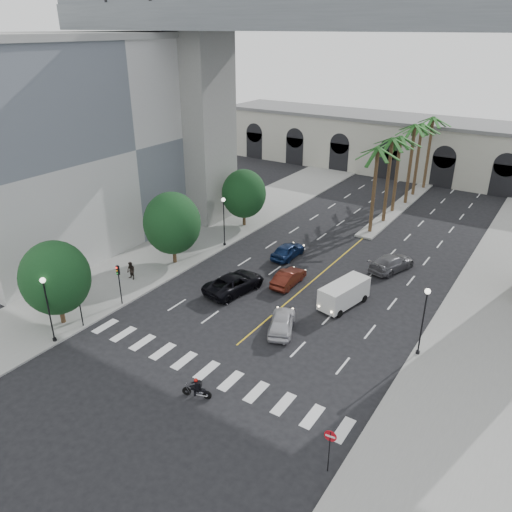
{
  "coord_description": "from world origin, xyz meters",
  "views": [
    {
      "loc": [
        17.72,
        -22.54,
        21.17
      ],
      "look_at": [
        -0.92,
        6.0,
        5.39
      ],
      "focal_mm": 35.0,
      "sensor_mm": 36.0,
      "label": 1
    }
  ],
  "objects": [
    {
      "name": "car_a",
      "position": [
        1.74,
        5.51,
        0.76
      ],
      "size": [
        3.4,
        4.8,
        1.52
      ],
      "primitive_type": "imported",
      "rotation": [
        0.0,
        0.0,
        3.55
      ],
      "color": "silver",
      "rests_on": "ground"
    },
    {
      "name": "lamp_post_left_far",
      "position": [
        -11.4,
        16.0,
        3.22
      ],
      "size": [
        0.4,
        0.4,
        5.35
      ],
      "color": "black",
      "rests_on": "ground"
    },
    {
      "name": "lamp_post_right",
      "position": [
        11.4,
        8.0,
        3.22
      ],
      "size": [
        0.4,
        0.4,
        5.35
      ],
      "color": "black",
      "rests_on": "ground"
    },
    {
      "name": "street_tree_mid",
      "position": [
        -13.0,
        10.0,
        4.21
      ],
      "size": [
        5.44,
        5.44,
        7.21
      ],
      "color": "#382616",
      "rests_on": "ground"
    },
    {
      "name": "palm_d",
      "position": [
        0.15,
        40.0,
        9.65
      ],
      "size": [
        3.2,
        3.2,
        10.9
      ],
      "color": "#47331E",
      "rests_on": "ground"
    },
    {
      "name": "do_not_enter_sign",
      "position": [
        10.5,
        -4.64,
        1.99
      ],
      "size": [
        0.67,
        0.12,
        2.74
      ],
      "rotation": [
        0.0,
        0.0,
        0.12
      ],
      "color": "black",
      "rests_on": "ground"
    },
    {
      "name": "street_tree_near",
      "position": [
        -13.0,
        -3.0,
        4.02
      ],
      "size": [
        5.2,
        5.2,
        6.89
      ],
      "color": "#382616",
      "rests_on": "ground"
    },
    {
      "name": "car_e",
      "position": [
        -4.46,
        17.24,
        0.76
      ],
      "size": [
        1.85,
        4.47,
        1.52
      ],
      "primitive_type": "imported",
      "rotation": [
        0.0,
        0.0,
        3.13
      ],
      "color": "#10234D",
      "rests_on": "ground"
    },
    {
      "name": "pedestrian_a",
      "position": [
        -16.96,
        2.23,
        0.97
      ],
      "size": [
        0.67,
        0.52,
        1.65
      ],
      "primitive_type": "imported",
      "rotation": [
        0.0,
        0.0,
        0.23
      ],
      "color": "black",
      "rests_on": "sidewalk_left"
    },
    {
      "name": "palm_c",
      "position": [
        -0.2,
        36.0,
        8.91
      ],
      "size": [
        3.2,
        3.2,
        10.1
      ],
      "color": "#47331E",
      "rests_on": "ground"
    },
    {
      "name": "motorcycle_rider",
      "position": [
        1.18,
        -3.88,
        0.64
      ],
      "size": [
        1.89,
        0.74,
        1.41
      ],
      "rotation": [
        0.0,
        0.0,
        0.31
      ],
      "color": "black",
      "rests_on": "ground"
    },
    {
      "name": "cargo_van",
      "position": [
        4.14,
        11.49,
        1.16
      ],
      "size": [
        2.8,
        5.16,
        2.08
      ],
      "rotation": [
        0.0,
        0.0,
        -0.21
      ],
      "color": "silver",
      "rests_on": "ground"
    },
    {
      "name": "building_left",
      "position": [
        -27.0,
        12.0,
        10.31
      ],
      "size": [
        16.5,
        32.5,
        20.6
      ],
      "color": "silver",
      "rests_on": "ground"
    },
    {
      "name": "ground",
      "position": [
        0.0,
        0.0,
        0.0
      ],
      "size": [
        140.0,
        140.0,
        0.0
      ],
      "primitive_type": "plane",
      "color": "black",
      "rests_on": "ground"
    },
    {
      "name": "street_tree_far",
      "position": [
        -13.0,
        22.0,
        3.9
      ],
      "size": [
        5.04,
        5.04,
        6.68
      ],
      "color": "#382616",
      "rests_on": "ground"
    },
    {
      "name": "lamp_post_left_near",
      "position": [
        -11.4,
        -5.0,
        3.22
      ],
      "size": [
        0.4,
        0.4,
        5.35
      ],
      "color": "black",
      "rests_on": "ground"
    },
    {
      "name": "palm_b",
      "position": [
        0.1,
        32.0,
        9.37
      ],
      "size": [
        3.2,
        3.2,
        10.6
      ],
      "color": "#47331E",
      "rests_on": "ground"
    },
    {
      "name": "car_c",
      "position": [
        -4.87,
        8.59,
        0.81
      ],
      "size": [
        3.71,
        6.22,
        1.62
      ],
      "primitive_type": "imported",
      "rotation": [
        0.0,
        0.0,
        2.96
      ],
      "color": "black",
      "rests_on": "ground"
    },
    {
      "name": "palm_f",
      "position": [
        0.2,
        48.0,
        9.46
      ],
      "size": [
        3.2,
        3.2,
        10.7
      ],
      "color": "#47331E",
      "rests_on": "ground"
    },
    {
      "name": "median",
      "position": [
        0.0,
        38.0,
        0.1
      ],
      "size": [
        2.0,
        24.0,
        0.2
      ],
      "primitive_type": "cube",
      "color": "gray",
      "rests_on": "ground"
    },
    {
      "name": "palm_e",
      "position": [
        -0.1,
        44.0,
        9.19
      ],
      "size": [
        3.2,
        3.2,
        10.4
      ],
      "color": "#47331E",
      "rests_on": "ground"
    },
    {
      "name": "car_b",
      "position": [
        -1.5,
        12.21,
        0.71
      ],
      "size": [
        1.63,
        4.37,
        1.43
      ],
      "primitive_type": "imported",
      "rotation": [
        0.0,
        0.0,
        3.17
      ],
      "color": "#46160E",
      "rests_on": "ground"
    },
    {
      "name": "palm_a",
      "position": [
        0.0,
        28.0,
        9.1
      ],
      "size": [
        3.2,
        3.2,
        10.3
      ],
      "color": "#47331E",
      "rests_on": "ground"
    },
    {
      "name": "traffic_signal_far",
      "position": [
        -11.3,
        1.5,
        2.51
      ],
      "size": [
        0.25,
        0.18,
        3.65
      ],
      "color": "black",
      "rests_on": "ground"
    },
    {
      "name": "sidewalk_left",
      "position": [
        -15.0,
        15.0,
        0.07
      ],
      "size": [
        8.0,
        100.0,
        0.15
      ],
      "primitive_type": "cube",
      "color": "gray",
      "rests_on": "ground"
    },
    {
      "name": "bridge",
      "position": [
        3.42,
        22.0,
        18.51
      ],
      "size": [
        75.0,
        13.0,
        26.0
      ],
      "color": "gray",
      "rests_on": "ground"
    },
    {
      "name": "pedestrian_b",
      "position": [
        -13.87,
        5.11,
        0.99
      ],
      "size": [
        0.85,
        0.68,
        1.68
      ],
      "primitive_type": "imported",
      "rotation": [
        0.0,
        0.0,
        -0.05
      ],
      "color": "black",
      "rests_on": "sidewalk_left"
    },
    {
      "name": "sidewalk_right",
      "position": [
        15.0,
        15.0,
        0.07
      ],
      "size": [
        8.0,
        100.0,
        0.15
      ],
      "primitive_type": "cube",
      "color": "gray",
      "rests_on": "ground"
    },
    {
      "name": "traffic_signal_near",
      "position": [
        -11.3,
        -2.5,
        2.51
      ],
      "size": [
        0.25,
        0.18,
        3.65
      ],
      "color": "black",
      "rests_on": "ground"
    },
    {
      "name": "pier_building",
      "position": [
        0.0,
        55.0,
        4.27
      ],
      "size": [
        71.0,
        10.5,
        8.5
      ],
      "color": "#B5B3A2",
      "rests_on": "ground"
    },
    {
      "name": "car_d",
      "position": [
        5.22,
        20.16,
        0.76
      ],
      "size": [
        3.58,
        5.61,
        1.51
      ],
      "primitive_type": "imported",
      "rotation": [
        0.0,
        0.0,
        2.84
      ],
      "color": "slate",
      "rests_on": "ground"
    }
  ]
}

